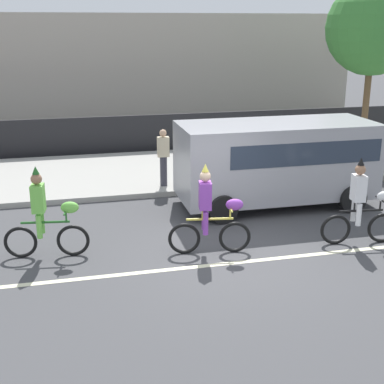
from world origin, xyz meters
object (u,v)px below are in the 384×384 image
parade_cyclist_purple (211,215)px  parade_cyclist_zebra (362,207)px  parked_van_grey (279,157)px  pedestrian_onlooker (163,156)px  parade_cyclist_lime (46,218)px

parade_cyclist_purple → parade_cyclist_zebra: bearing=-4.5°
parked_van_grey → parade_cyclist_purple: bearing=-134.2°
parade_cyclist_purple → pedestrian_onlooker: 4.53m
parade_cyclist_purple → pedestrian_onlooker: size_ratio=1.19×
parade_cyclist_purple → pedestrian_onlooker: bearing=91.6°
parade_cyclist_lime → parade_cyclist_purple: size_ratio=1.00×
parade_cyclist_purple → parade_cyclist_lime: bearing=169.7°
parade_cyclist_zebra → pedestrian_onlooker: parade_cyclist_zebra is taller
parked_van_grey → pedestrian_onlooker: size_ratio=3.09×
parade_cyclist_zebra → parked_van_grey: size_ratio=0.38×
pedestrian_onlooker → parade_cyclist_lime: bearing=-128.7°
parade_cyclist_purple → parade_cyclist_zebra: 3.29m
parade_cyclist_lime → pedestrian_onlooker: (3.14, 3.92, 0.17)m
parade_cyclist_zebra → parade_cyclist_lime: bearing=172.6°
parade_cyclist_purple → parked_van_grey: parked_van_grey is taller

